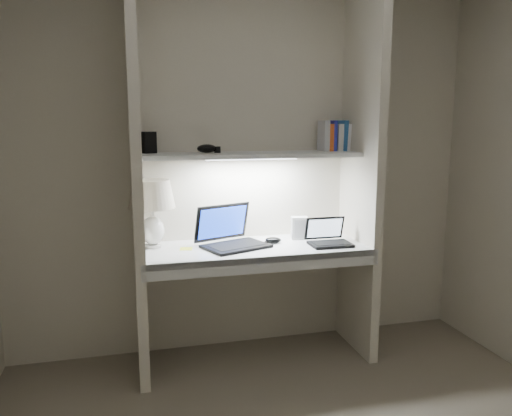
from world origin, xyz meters
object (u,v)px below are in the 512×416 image
object	(u,v)px
table_lamp	(152,202)
laptop_netbook	(328,238)
book_row	(334,136)
laptop_main	(231,237)
speaker	(299,228)

from	to	relation	value
table_lamp	laptop_netbook	bearing A→B (deg)	-10.28
laptop_netbook	book_row	bearing A→B (deg)	63.39
table_lamp	laptop_main	xyz separation A→B (m)	(0.49, -0.09, -0.23)
laptop_netbook	book_row	xyz separation A→B (m)	(0.12, 0.24, 0.65)
laptop_main	laptop_netbook	world-z (taller)	laptop_main
table_lamp	laptop_netbook	distance (m)	1.16
speaker	table_lamp	bearing A→B (deg)	-170.98
speaker	book_row	distance (m)	0.67
table_lamp	laptop_main	world-z (taller)	table_lamp
table_lamp	book_row	bearing A→B (deg)	1.72
laptop_main	book_row	world-z (taller)	book_row
table_lamp	book_row	distance (m)	1.30
speaker	book_row	bearing A→B (deg)	21.05
laptop_netbook	speaker	distance (m)	0.23
laptop_netbook	book_row	distance (m)	0.71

